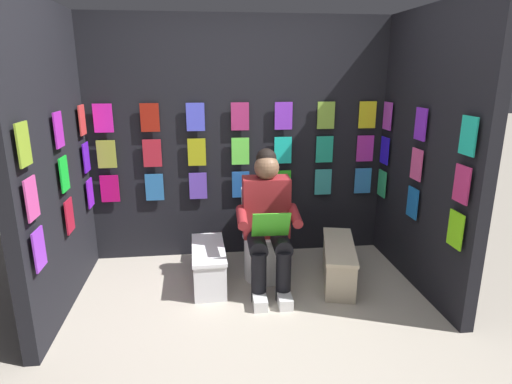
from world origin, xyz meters
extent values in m
plane|color=#B2A899|center=(0.00, 0.00, 0.00)|extent=(30.00, 30.00, 0.00)
cube|color=black|center=(0.00, -1.67, 1.16)|extent=(2.97, 0.10, 2.32)
cube|color=#BB0C5A|center=(1.25, -1.59, 0.73)|extent=(0.17, 0.01, 0.26)
cube|color=#286DB2|center=(0.83, -1.59, 0.73)|extent=(0.17, 0.01, 0.26)
cube|color=#6341C0|center=(0.42, -1.59, 0.73)|extent=(0.17, 0.01, 0.26)
cube|color=#1F55A6|center=(0.00, -1.59, 0.73)|extent=(0.17, 0.01, 0.26)
cube|color=green|center=(-0.42, -1.59, 0.73)|extent=(0.17, 0.01, 0.26)
cube|color=teal|center=(-0.83, -1.59, 0.73)|extent=(0.17, 0.01, 0.26)
cube|color=#3281D1|center=(-1.25, -1.59, 0.73)|extent=(0.17, 0.01, 0.26)
cube|color=#9AA635|center=(1.25, -1.59, 1.06)|extent=(0.17, 0.01, 0.26)
cube|color=#B42030|center=(0.83, -1.59, 1.06)|extent=(0.17, 0.01, 0.26)
cube|color=#AAAC17|center=(0.42, -1.59, 1.06)|extent=(0.17, 0.01, 0.26)
cube|color=#69ED4A|center=(0.00, -1.59, 1.06)|extent=(0.17, 0.01, 0.26)
cube|color=#19D8C0|center=(-0.42, -1.59, 1.06)|extent=(0.17, 0.01, 0.26)
cube|color=#1DAB87|center=(-0.83, -1.59, 1.06)|extent=(0.17, 0.01, 0.26)
cube|color=#BA2CA0|center=(-1.25, -1.59, 1.06)|extent=(0.17, 0.01, 0.26)
cube|color=#DD1CAF|center=(1.25, -1.59, 1.40)|extent=(0.17, 0.01, 0.26)
cube|color=maroon|center=(0.83, -1.59, 1.40)|extent=(0.17, 0.01, 0.26)
cube|color=#4B52E4|center=(0.42, -1.59, 1.40)|extent=(0.17, 0.01, 0.26)
cube|color=#AE2B69|center=(0.00, -1.59, 1.40)|extent=(0.17, 0.01, 0.26)
cube|color=#8934DE|center=(-0.42, -1.59, 1.40)|extent=(0.17, 0.01, 0.26)
cube|color=#87B63C|center=(-0.83, -1.59, 1.40)|extent=(0.17, 0.01, 0.26)
cube|color=yellow|center=(-1.25, -1.59, 1.40)|extent=(0.17, 0.01, 0.26)
cube|color=black|center=(-1.48, -0.81, 1.16)|extent=(0.10, 1.62, 2.32)
cube|color=#30B268|center=(-1.40, -1.46, 0.73)|extent=(0.01, 0.17, 0.26)
cube|color=blue|center=(-1.40, -0.81, 0.73)|extent=(0.01, 0.17, 0.26)
cube|color=#81EC19|center=(-1.40, -0.17, 0.73)|extent=(0.01, 0.17, 0.26)
cube|color=#2417ED|center=(-1.40, -1.46, 1.06)|extent=(0.01, 0.17, 0.26)
cube|color=#E74C92|center=(-1.40, -0.81, 1.06)|extent=(0.01, 0.17, 0.26)
cube|color=#C92E6F|center=(-1.40, -0.17, 1.06)|extent=(0.01, 0.17, 0.26)
cube|color=purple|center=(-1.40, -1.46, 1.40)|extent=(0.01, 0.17, 0.26)
cube|color=purple|center=(-1.40, -0.81, 1.40)|extent=(0.01, 0.17, 0.26)
cube|color=#1CBFA0|center=(-1.40, -0.17, 1.40)|extent=(0.01, 0.17, 0.26)
cube|color=black|center=(1.48, -0.81, 1.16)|extent=(0.10, 1.62, 2.32)
cube|color=purple|center=(1.40, -0.17, 0.73)|extent=(0.01, 0.17, 0.26)
cube|color=#B1182F|center=(1.40, -0.81, 0.73)|extent=(0.01, 0.17, 0.26)
cube|color=#791BD4|center=(1.40, -1.46, 0.73)|extent=(0.01, 0.17, 0.26)
cube|color=#D44496|center=(1.40, -0.17, 1.06)|extent=(0.01, 0.17, 0.26)
cube|color=green|center=(1.40, -0.81, 1.06)|extent=(0.01, 0.17, 0.26)
cube|color=#5915D0|center=(1.40, -1.46, 1.06)|extent=(0.01, 0.17, 0.26)
cube|color=#85A72B|center=(1.40, -0.17, 1.40)|extent=(0.01, 0.17, 0.26)
cube|color=purple|center=(1.40, -0.81, 1.40)|extent=(0.01, 0.17, 0.26)
cube|color=red|center=(1.40, -1.46, 1.40)|extent=(0.01, 0.17, 0.26)
cylinder|color=white|center=(-0.17, -1.03, 0.20)|extent=(0.38, 0.38, 0.40)
cylinder|color=white|center=(-0.17, -1.03, 0.41)|extent=(0.41, 0.41, 0.02)
cube|color=white|center=(-0.17, -1.29, 0.58)|extent=(0.38, 0.19, 0.36)
cylinder|color=white|center=(-0.17, -1.20, 0.58)|extent=(0.39, 0.08, 0.39)
cube|color=maroon|center=(-0.17, -1.00, 0.68)|extent=(0.41, 0.23, 0.52)
sphere|color=brown|center=(-0.17, -0.97, 1.04)|extent=(0.21, 0.21, 0.21)
sphere|color=black|center=(-0.17, -1.00, 1.11)|extent=(0.17, 0.17, 0.17)
cylinder|color=black|center=(-0.26, -0.80, 0.44)|extent=(0.16, 0.40, 0.15)
cylinder|color=black|center=(-0.06, -0.80, 0.44)|extent=(0.16, 0.40, 0.15)
cylinder|color=black|center=(-0.26, -0.62, 0.21)|extent=(0.12, 0.12, 0.42)
cylinder|color=black|center=(-0.06, -0.62, 0.21)|extent=(0.12, 0.12, 0.42)
cube|color=white|center=(-0.25, -0.56, 0.04)|extent=(0.12, 0.26, 0.09)
cube|color=white|center=(-0.05, -0.56, 0.04)|extent=(0.12, 0.26, 0.09)
cylinder|color=maroon|center=(-0.38, -0.81, 0.66)|extent=(0.09, 0.31, 0.13)
cylinder|color=maroon|center=(0.06, -0.83, 0.66)|extent=(0.09, 0.31, 0.13)
cube|color=green|center=(-0.16, -0.66, 0.64)|extent=(0.30, 0.14, 0.23)
cube|color=silver|center=(0.34, -0.97, 0.16)|extent=(0.28, 0.68, 0.31)
cube|color=white|center=(0.34, -0.97, 0.33)|extent=(0.30, 0.70, 0.03)
cube|color=beige|center=(-0.80, -0.88, 0.16)|extent=(0.43, 0.83, 0.32)
cube|color=beige|center=(-0.80, -0.88, 0.33)|extent=(0.45, 0.87, 0.03)
camera|label=1|loc=(0.35, 2.47, 1.82)|focal=29.98mm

